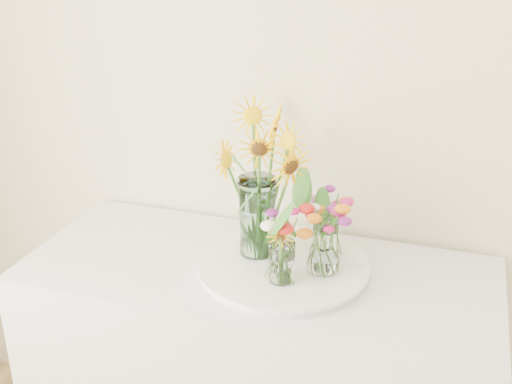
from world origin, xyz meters
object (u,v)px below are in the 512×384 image
Objects in this scene: mason_jar at (257,217)px; small_vase_b at (323,252)px; small_vase_a at (282,262)px; tray at (283,268)px; small_vase_c at (325,236)px.

mason_jar is 0.23m from small_vase_b.
small_vase_b reaches higher than small_vase_a.
tray is 0.16m from small_vase_c.
small_vase_b is (0.12, -0.01, 0.08)m from tray.
small_vase_b is at bearing -80.56° from small_vase_c.
small_vase_c reaches higher than tray.
small_vase_a is (0.02, -0.10, 0.07)m from tray.
tray is 1.94× the size of mason_jar.
mason_jar is 1.81× the size of small_vase_b.
tray is at bearing 173.31° from small_vase_b.
small_vase_a is at bearing -76.43° from tray.
small_vase_a reaches higher than tray.
mason_jar is 2.00× the size of small_vase_a.
small_vase_a is (0.12, -0.13, -0.06)m from mason_jar.
tray is 3.52× the size of small_vase_b.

